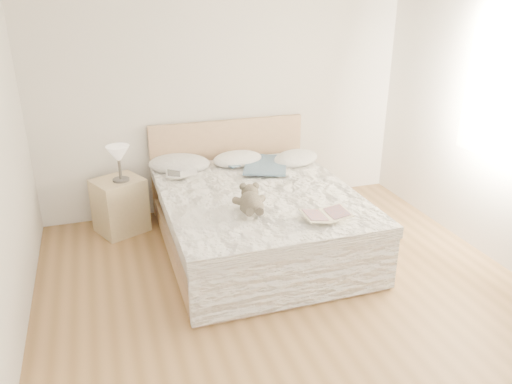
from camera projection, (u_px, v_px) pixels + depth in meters
floor at (304, 316)px, 3.82m from camera, size 4.00×4.50×0.00m
wall_back at (225, 87)px, 5.28m from camera, size 4.00×0.02×2.70m
bed at (256, 216)px, 4.75m from camera, size 1.72×2.14×1.00m
nightstand at (120, 206)px, 5.05m from camera, size 0.58×0.55×0.56m
table_lamp at (118, 156)px, 4.82m from camera, size 0.29×0.29×0.36m
pillow_left at (179, 164)px, 5.14m from camera, size 0.74×0.61×0.19m
pillow_middle at (238, 159)px, 5.28m from camera, size 0.57×0.43×0.16m
pillow_right at (296, 158)px, 5.30m from camera, size 0.64×0.55×0.16m
blouse at (266, 165)px, 5.14m from camera, size 0.88×0.91×0.03m
photo_book at (182, 174)px, 4.90m from camera, size 0.35×0.26×0.02m
childrens_book at (326, 215)px, 4.01m from camera, size 0.40×0.27×0.03m
teddy_bear at (251, 209)px, 4.08m from camera, size 0.28×0.37×0.18m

